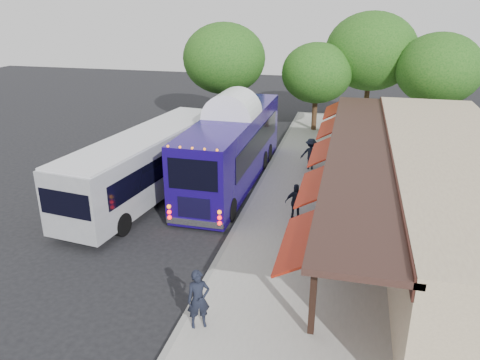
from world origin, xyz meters
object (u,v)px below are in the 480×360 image
Objects in this scene: ped_b at (322,192)px; ped_c at (296,202)px; ped_d at (311,154)px; coach_bus at (232,144)px; ped_a at (198,299)px; sign_board at (347,230)px; city_bus at (148,162)px.

ped_c is (-1.00, -0.93, -0.16)m from ped_b.
coach_bus is at bearing 33.16° from ped_d.
ped_a is 9.08m from ped_b.
ped_a reaches higher than ped_d.
coach_bus is 6.90× the size of ped_d.
ped_b reaches higher than ped_d.
ped_c is (3.85, -4.05, -1.10)m from coach_bus.
ped_b is 1.37m from ped_c.
sign_board is at bearing 25.98° from ped_a.
coach_bus is 8.68m from sign_board.
sign_board is (2.21, -8.73, -0.10)m from ped_d.
city_bus is at bearing 155.01° from sign_board.
city_bus is 6.57× the size of ped_a.
coach_bus is 6.22× the size of ped_b.
coach_bus is 5.70m from ped_c.
ped_b is at bearing 106.27° from sign_board.
coach_bus is 6.65× the size of ped_a.
city_bus reaches higher than sign_board.
ped_a is 14.47m from ped_d.
ped_a reaches higher than sign_board.
city_bus is at bearing 34.95° from ped_d.
ped_b is 1.20× the size of ped_c.
coach_bus is at bearing 71.13° from ped_a.
coach_bus is at bearing -55.76° from ped_c.
coach_bus is 5.85m from ped_b.
ped_a is 1.13× the size of ped_c.
ped_b is at bearing -146.46° from ped_c.
ped_a is 6.89m from sign_board.
coach_bus is at bearing 129.38° from sign_board.
ped_d is (7.29, 5.29, -0.71)m from city_bus.
sign_board is at bearing 86.86° from ped_b.
ped_b is at bearing -32.02° from coach_bus.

